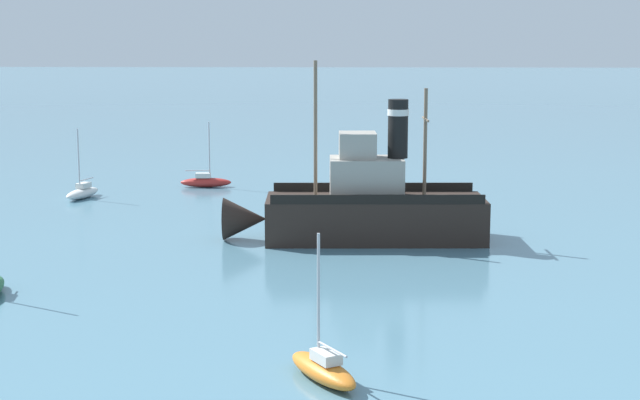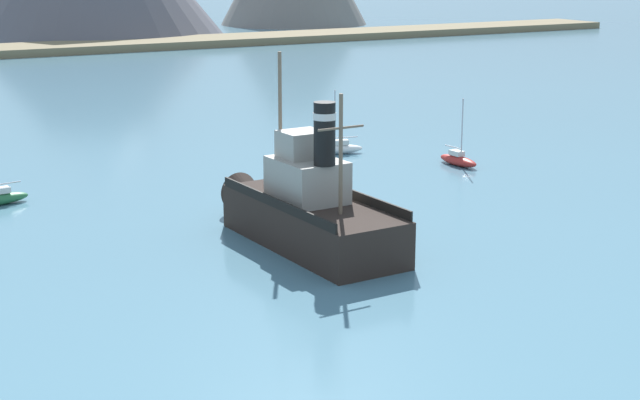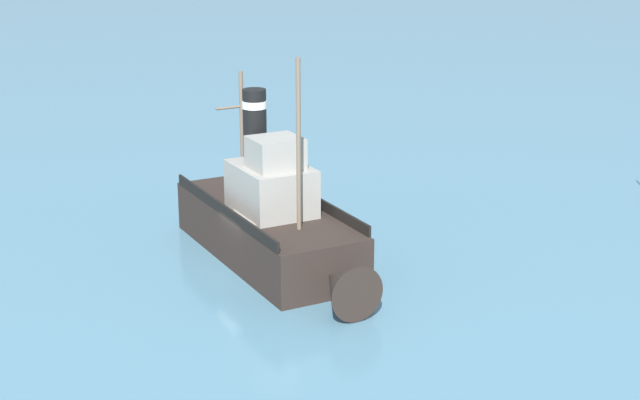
{
  "view_description": "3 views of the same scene",
  "coord_description": "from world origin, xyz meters",
  "views": [
    {
      "loc": [
        -54.69,
        0.2,
        11.21
      ],
      "look_at": [
        -0.68,
        2.23,
        2.13
      ],
      "focal_mm": 55.0,
      "sensor_mm": 36.0,
      "label": 1
    },
    {
      "loc": [
        -25.11,
        -43.92,
        15.1
      ],
      "look_at": [
        0.09,
        0.86,
        1.96
      ],
      "focal_mm": 55.0,
      "sensor_mm": 36.0,
      "label": 2
    },
    {
      "loc": [
        15.15,
        39.16,
        16.3
      ],
      "look_at": [
        -4.01,
        -0.73,
        2.49
      ],
      "focal_mm": 55.0,
      "sensor_mm": 36.0,
      "label": 3
    }
  ],
  "objects": [
    {
      "name": "old_tugboat",
      "position": [
        -1.37,
        -0.24,
        1.83
      ],
      "size": [
        4.89,
        14.53,
        9.9
      ],
      "color": "#2D231E",
      "rests_on": "ground"
    },
    {
      "name": "sailboat_red",
      "position": [
        17.52,
        11.49,
        0.43
      ],
      "size": [
        1.28,
        3.85,
        4.9
      ],
      "color": "#B22823",
      "rests_on": "ground"
    },
    {
      "name": "sailboat_white",
      "position": [
        12.1,
        19.32,
        0.43
      ],
      "size": [
        3.96,
        2.06,
        4.9
      ],
      "color": "white",
      "rests_on": "ground"
    },
    {
      "name": "ground_plane",
      "position": [
        0.0,
        0.0,
        0.0
      ],
      "size": [
        600.0,
        600.0,
        0.0
      ],
      "primitive_type": "plane",
      "color": "teal"
    }
  ]
}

